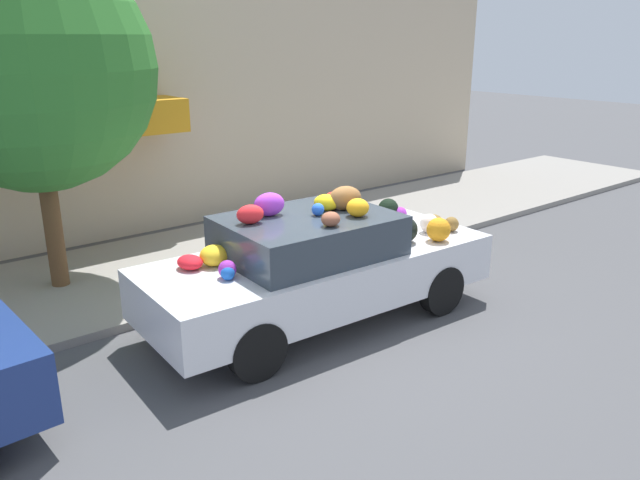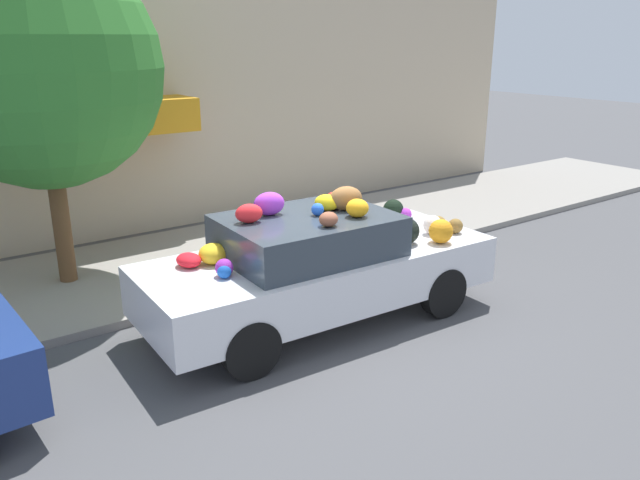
% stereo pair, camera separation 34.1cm
% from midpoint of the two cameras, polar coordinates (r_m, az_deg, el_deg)
% --- Properties ---
extents(ground_plane, '(60.00, 60.00, 0.00)m').
position_cam_midpoint_polar(ground_plane, '(8.09, -1.71, -7.02)').
color(ground_plane, '#4C4C4F').
extents(sidewalk_curb, '(24.00, 3.20, 0.11)m').
position_cam_midpoint_polar(sidewalk_curb, '(10.20, -10.91, -1.58)').
color(sidewalk_curb, gray).
rests_on(sidewalk_curb, ground).
extents(building_facade, '(18.00, 1.20, 5.46)m').
position_cam_midpoint_polar(building_facade, '(11.64, -17.34, 13.69)').
color(building_facade, '#C6B293').
rests_on(building_facade, ground).
extents(street_tree, '(3.14, 3.14, 4.51)m').
position_cam_midpoint_polar(street_tree, '(9.01, -25.92, 13.89)').
color(street_tree, brown).
rests_on(street_tree, sidewalk_curb).
extents(fire_hydrant, '(0.20, 0.20, 0.70)m').
position_cam_midpoint_polar(fire_hydrant, '(9.87, -1.56, 0.54)').
color(fire_hydrant, gold).
rests_on(fire_hydrant, sidewalk_curb).
extents(art_car, '(4.52, 1.87, 1.70)m').
position_cam_midpoint_polar(art_car, '(7.70, -1.38, -2.23)').
color(art_car, silver).
rests_on(art_car, ground).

